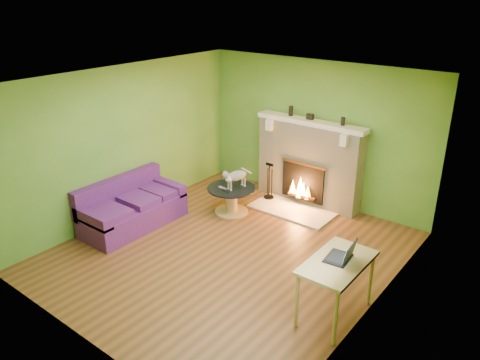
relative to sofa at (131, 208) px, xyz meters
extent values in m
plane|color=#583619|center=(1.86, 0.32, -0.31)|extent=(5.00, 5.00, 0.00)
plane|color=white|center=(1.86, 0.32, 2.29)|extent=(5.00, 5.00, 0.00)
plane|color=#4B8029|center=(1.86, 2.82, 0.99)|extent=(5.00, 0.00, 5.00)
plane|color=#4B8029|center=(1.86, -2.18, 0.99)|extent=(5.00, 0.00, 5.00)
plane|color=#4B8029|center=(-0.39, 0.32, 0.99)|extent=(0.00, 5.00, 5.00)
plane|color=#4B8029|center=(4.11, 0.32, 0.99)|extent=(0.00, 5.00, 5.00)
plane|color=silver|center=(4.10, -0.58, 1.24)|extent=(0.00, 1.20, 1.20)
plane|color=white|center=(4.09, -0.58, 1.24)|extent=(0.00, 1.06, 1.06)
cube|color=#BCB69C|center=(1.86, 2.64, 0.44)|extent=(2.00, 0.35, 1.50)
cube|color=black|center=(1.86, 2.45, 0.13)|extent=(0.85, 0.03, 0.68)
cube|color=#B97B2E|center=(1.86, 2.44, 0.49)|extent=(0.91, 0.02, 0.04)
cylinder|color=black|center=(1.86, 2.42, -0.15)|extent=(0.55, 0.07, 0.07)
cube|color=silver|center=(1.86, 2.61, 1.23)|extent=(2.10, 0.28, 0.08)
cube|color=silver|center=(1.11, 2.43, 1.09)|extent=(0.12, 0.10, 0.20)
cube|color=silver|center=(2.61, 2.43, 1.09)|extent=(0.12, 0.10, 0.20)
cube|color=beige|center=(1.86, 2.12, -0.29)|extent=(1.50, 0.75, 0.03)
cube|color=silver|center=(1.86, 2.61, 1.23)|extent=(2.10, 0.28, 0.08)
cube|color=#43185C|center=(0.06, -0.01, -0.11)|extent=(0.80, 1.76, 0.40)
cube|color=#43185C|center=(-0.30, -0.01, 0.24)|extent=(0.18, 1.76, 0.50)
cube|color=#43185C|center=(0.06, -0.80, 0.15)|extent=(0.80, 0.18, 0.20)
cube|color=#43185C|center=(0.06, 0.78, 0.15)|extent=(0.80, 0.18, 0.20)
cube|color=#43185C|center=(0.11, -0.50, 0.15)|extent=(0.63, 0.47, 0.11)
cube|color=#43185C|center=(0.11, 0.08, 0.15)|extent=(0.63, 0.47, 0.11)
cube|color=#43185C|center=(0.11, 0.58, 0.15)|extent=(0.63, 0.47, 0.11)
cylinder|color=tan|center=(1.03, 1.39, -0.29)|extent=(0.59, 0.59, 0.03)
cylinder|color=tan|center=(1.03, 1.39, -0.07)|extent=(0.21, 0.21, 0.41)
cylinder|color=black|center=(1.03, 1.39, 0.16)|extent=(0.85, 0.85, 0.03)
cube|color=tan|center=(3.81, -0.05, 0.44)|extent=(0.60, 1.04, 0.04)
cylinder|color=tan|center=(3.56, -0.51, 0.06)|extent=(0.05, 0.05, 0.73)
cylinder|color=tan|center=(4.06, -0.51, 0.06)|extent=(0.05, 0.05, 0.73)
cylinder|color=tan|center=(3.56, 0.42, 0.06)|extent=(0.05, 0.05, 0.73)
cylinder|color=tan|center=(4.06, 0.42, 0.06)|extent=(0.05, 0.05, 0.73)
cube|color=gray|center=(0.93, 1.27, 0.18)|extent=(0.17, 0.07, 0.02)
cube|color=black|center=(1.05, 1.21, 0.18)|extent=(0.16, 0.06, 0.02)
cylinder|color=black|center=(1.42, 2.64, 1.36)|extent=(0.08, 0.08, 0.18)
cylinder|color=black|center=(2.46, 2.64, 1.34)|extent=(0.07, 0.07, 0.14)
cube|color=black|center=(1.83, 2.64, 1.32)|extent=(0.12, 0.08, 0.10)
camera|label=1|loc=(5.80, -4.45, 3.44)|focal=35.00mm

